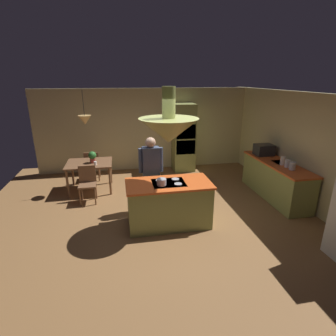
{
  "coord_description": "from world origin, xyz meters",
  "views": [
    {
      "loc": [
        -0.9,
        -4.92,
        2.85
      ],
      "look_at": [
        0.1,
        0.4,
        1.0
      ],
      "focal_mm": 28.37,
      "sensor_mm": 36.0,
      "label": 1
    }
  ],
  "objects_px": {
    "person_at_island": "(151,169)",
    "canister_sugar": "(288,164)",
    "chair_facing_island": "(88,181)",
    "chair_by_back_wall": "(92,164)",
    "dining_table": "(89,166)",
    "cooking_pot_on_cooktop": "(162,182)",
    "cup_on_table": "(95,163)",
    "oven_tower": "(184,138)",
    "kitchen_island": "(169,203)",
    "canister_tea": "(283,161)",
    "microwave_on_counter": "(264,150)",
    "canister_flour": "(292,166)",
    "potted_plant_on_table": "(92,156)"
  },
  "relations": [
    {
      "from": "microwave_on_counter",
      "to": "cooking_pot_on_cooktop",
      "type": "height_order",
      "value": "microwave_on_counter"
    },
    {
      "from": "person_at_island",
      "to": "chair_facing_island",
      "type": "bearing_deg",
      "value": 153.77
    },
    {
      "from": "dining_table",
      "to": "canister_sugar",
      "type": "distance_m",
      "value": 4.85
    },
    {
      "from": "dining_table",
      "to": "microwave_on_counter",
      "type": "bearing_deg",
      "value": -7.96
    },
    {
      "from": "oven_tower",
      "to": "cooking_pot_on_cooktop",
      "type": "xyz_separation_m",
      "value": [
        -1.26,
        -3.37,
        -0.07
      ]
    },
    {
      "from": "canister_tea",
      "to": "cooking_pot_on_cooktop",
      "type": "xyz_separation_m",
      "value": [
        -3.0,
        -0.74,
        -0.02
      ]
    },
    {
      "from": "cup_on_table",
      "to": "microwave_on_counter",
      "type": "xyz_separation_m",
      "value": [
        4.37,
        -0.4,
        0.24
      ]
    },
    {
      "from": "potted_plant_on_table",
      "to": "microwave_on_counter",
      "type": "bearing_deg",
      "value": -7.8
    },
    {
      "from": "chair_facing_island",
      "to": "potted_plant_on_table",
      "type": "xyz_separation_m",
      "value": [
        0.1,
        0.66,
        0.42
      ]
    },
    {
      "from": "canister_tea",
      "to": "cooking_pot_on_cooktop",
      "type": "distance_m",
      "value": 3.09
    },
    {
      "from": "dining_table",
      "to": "canister_sugar",
      "type": "height_order",
      "value": "canister_sugar"
    },
    {
      "from": "canister_sugar",
      "to": "kitchen_island",
      "type": "bearing_deg",
      "value": -171.48
    },
    {
      "from": "canister_flour",
      "to": "canister_tea",
      "type": "bearing_deg",
      "value": 90.0
    },
    {
      "from": "kitchen_island",
      "to": "canister_sugar",
      "type": "height_order",
      "value": "canister_sugar"
    },
    {
      "from": "chair_by_back_wall",
      "to": "microwave_on_counter",
      "type": "distance_m",
      "value": 4.76
    },
    {
      "from": "microwave_on_counter",
      "to": "canister_tea",
      "type": "bearing_deg",
      "value": -90.0
    },
    {
      "from": "cooking_pot_on_cooktop",
      "to": "chair_facing_island",
      "type": "bearing_deg",
      "value": 134.97
    },
    {
      "from": "chair_by_back_wall",
      "to": "microwave_on_counter",
      "type": "height_order",
      "value": "microwave_on_counter"
    },
    {
      "from": "chair_facing_island",
      "to": "chair_by_back_wall",
      "type": "bearing_deg",
      "value": 90.0
    },
    {
      "from": "potted_plant_on_table",
      "to": "cup_on_table",
      "type": "relative_size",
      "value": 3.33
    },
    {
      "from": "cup_on_table",
      "to": "cooking_pot_on_cooktop",
      "type": "height_order",
      "value": "cooking_pot_on_cooktop"
    },
    {
      "from": "dining_table",
      "to": "chair_facing_island",
      "type": "height_order",
      "value": "chair_facing_island"
    },
    {
      "from": "kitchen_island",
      "to": "canister_tea",
      "type": "relative_size",
      "value": 8.21
    },
    {
      "from": "chair_facing_island",
      "to": "canister_flour",
      "type": "bearing_deg",
      "value": -14.4
    },
    {
      "from": "canister_flour",
      "to": "microwave_on_counter",
      "type": "bearing_deg",
      "value": 90.0
    },
    {
      "from": "kitchen_island",
      "to": "chair_facing_island",
      "type": "relative_size",
      "value": 1.92
    },
    {
      "from": "canister_tea",
      "to": "dining_table",
      "type": "bearing_deg",
      "value": 161.78
    },
    {
      "from": "potted_plant_on_table",
      "to": "canister_tea",
      "type": "xyz_separation_m",
      "value": [
        4.44,
        -1.47,
        0.08
      ]
    },
    {
      "from": "person_at_island",
      "to": "canister_sugar",
      "type": "distance_m",
      "value": 3.11
    },
    {
      "from": "chair_facing_island",
      "to": "potted_plant_on_table",
      "type": "distance_m",
      "value": 0.79
    },
    {
      "from": "cooking_pot_on_cooktop",
      "to": "dining_table",
      "type": "bearing_deg",
      "value": 124.63
    },
    {
      "from": "potted_plant_on_table",
      "to": "canister_flour",
      "type": "bearing_deg",
      "value": -22.37
    },
    {
      "from": "person_at_island",
      "to": "cup_on_table",
      "type": "relative_size",
      "value": 18.49
    },
    {
      "from": "chair_by_back_wall",
      "to": "canister_tea",
      "type": "xyz_separation_m",
      "value": [
        4.54,
        -2.18,
        0.5
      ]
    },
    {
      "from": "canister_sugar",
      "to": "microwave_on_counter",
      "type": "height_order",
      "value": "microwave_on_counter"
    },
    {
      "from": "chair_by_back_wall",
      "to": "canister_sugar",
      "type": "relative_size",
      "value": 5.07
    },
    {
      "from": "oven_tower",
      "to": "microwave_on_counter",
      "type": "xyz_separation_m",
      "value": [
        1.74,
        -1.78,
        -0.01
      ]
    },
    {
      "from": "kitchen_island",
      "to": "cup_on_table",
      "type": "height_order",
      "value": "kitchen_island"
    },
    {
      "from": "dining_table",
      "to": "cup_on_table",
      "type": "bearing_deg",
      "value": -53.27
    },
    {
      "from": "canister_sugar",
      "to": "person_at_island",
      "type": "bearing_deg",
      "value": 174.93
    },
    {
      "from": "oven_tower",
      "to": "cup_on_table",
      "type": "distance_m",
      "value": 2.97
    },
    {
      "from": "chair_by_back_wall",
      "to": "cup_on_table",
      "type": "relative_size",
      "value": 9.67
    },
    {
      "from": "oven_tower",
      "to": "chair_by_back_wall",
      "type": "height_order",
      "value": "oven_tower"
    },
    {
      "from": "canister_tea",
      "to": "canister_sugar",
      "type": "bearing_deg",
      "value": -90.0
    },
    {
      "from": "cooking_pot_on_cooktop",
      "to": "potted_plant_on_table",
      "type": "bearing_deg",
      "value": 123.21
    },
    {
      "from": "potted_plant_on_table",
      "to": "cooking_pot_on_cooktop",
      "type": "relative_size",
      "value": 1.67
    },
    {
      "from": "cup_on_table",
      "to": "kitchen_island",
      "type": "bearing_deg",
      "value": -50.74
    },
    {
      "from": "chair_by_back_wall",
      "to": "microwave_on_counter",
      "type": "xyz_separation_m",
      "value": [
        4.54,
        -1.32,
        0.54
      ]
    },
    {
      "from": "person_at_island",
      "to": "canister_flour",
      "type": "height_order",
      "value": "person_at_island"
    },
    {
      "from": "dining_table",
      "to": "cooking_pot_on_cooktop",
      "type": "xyz_separation_m",
      "value": [
        1.54,
        -2.23,
        0.32
      ]
    }
  ]
}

